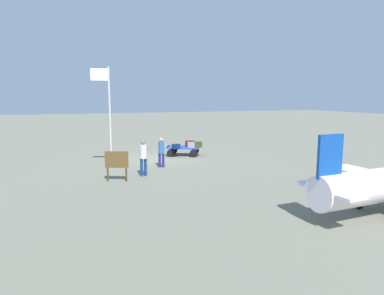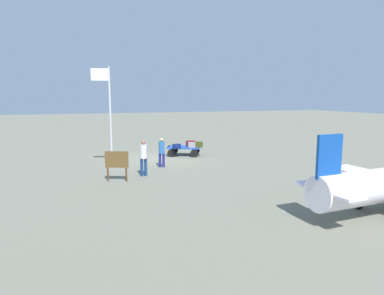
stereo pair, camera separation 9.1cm
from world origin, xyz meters
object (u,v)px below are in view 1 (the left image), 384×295
at_px(suitcase_navy, 190,144).
at_px(worker_lead, 143,155).
at_px(flagpole, 108,108).
at_px(signboard, 117,162).
at_px(suitcase_olive, 198,145).
at_px(suitcase_grey, 176,146).
at_px(luggage_cart, 183,149).
at_px(worker_trailing, 161,151).
at_px(suitcase_maroon, 192,145).

xyz_separation_m(suitcase_navy, worker_lead, (4.09, 4.73, 0.22)).
bearing_deg(flagpole, suitcase_navy, -157.20).
bearing_deg(signboard, suitcase_olive, -139.94).
height_order(suitcase_grey, flagpole, flagpole).
bearing_deg(signboard, suitcase_navy, -135.42).
xyz_separation_m(luggage_cart, signboard, (5.04, 5.56, 0.46)).
bearing_deg(worker_trailing, worker_lead, 52.20).
height_order(suitcase_olive, signboard, signboard).
bearing_deg(worker_trailing, signboard, 41.42).
distance_m(worker_trailing, signboard, 3.65).
relative_size(luggage_cart, worker_lead, 1.37).
height_order(suitcase_grey, worker_lead, worker_lead).
bearing_deg(suitcase_maroon, luggage_cart, -60.08).
relative_size(suitcase_grey, worker_trailing, 0.33).
height_order(worker_lead, signboard, worker_lead).
height_order(suitcase_olive, worker_trailing, worker_trailing).
relative_size(suitcase_navy, flagpole, 0.10).
bearing_deg(luggage_cart, worker_trailing, 53.83).
xyz_separation_m(suitcase_maroon, suitcase_grey, (1.00, -0.09, -0.04)).
height_order(worker_trailing, signboard, worker_trailing).
distance_m(luggage_cart, flagpole, 6.21).
distance_m(luggage_cart, worker_trailing, 3.93).
bearing_deg(signboard, flagpole, -90.74).
distance_m(suitcase_grey, suitcase_olive, 1.43).
bearing_deg(worker_trailing, suitcase_grey, -122.55).
height_order(suitcase_grey, suitcase_olive, suitcase_olive).
bearing_deg(suitcase_olive, flagpole, 17.26).
height_order(worker_lead, worker_trailing, worker_lead).
bearing_deg(flagpole, worker_lead, 118.37).
relative_size(suitcase_navy, worker_trailing, 0.33).
distance_m(suitcase_grey, worker_lead, 5.34).
distance_m(suitcase_grey, flagpole, 5.37).
xyz_separation_m(luggage_cart, suitcase_navy, (-0.41, 0.19, 0.34)).
distance_m(suitcase_maroon, suitcase_navy, 0.44).
distance_m(suitcase_olive, signboard, 7.61).
xyz_separation_m(worker_lead, signboard, (1.36, 0.65, -0.10)).
bearing_deg(worker_trailing, suitcase_olive, -141.20).
bearing_deg(luggage_cart, suitcase_navy, 155.19).
xyz_separation_m(worker_lead, flagpole, (1.32, -2.45, 2.19)).
distance_m(luggage_cart, suitcase_olive, 1.08).
relative_size(suitcase_maroon, suitcase_olive, 1.05).
relative_size(suitcase_maroon, suitcase_navy, 1.05).
distance_m(suitcase_grey, signboard, 6.68).
xyz_separation_m(suitcase_grey, suitcase_olive, (-1.42, 0.13, 0.04)).
xyz_separation_m(suitcase_olive, signboard, (5.82, 4.90, 0.13)).
relative_size(suitcase_navy, suitcase_olive, 1.00).
relative_size(flagpole, signboard, 3.87).
relative_size(suitcase_maroon, suitcase_grey, 1.06).
bearing_deg(suitcase_maroon, suitcase_navy, -96.31).
distance_m(suitcase_maroon, signboard, 7.32).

